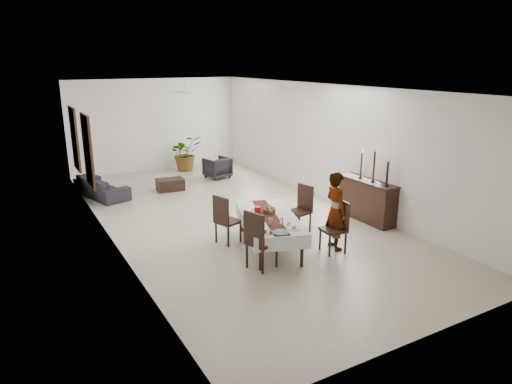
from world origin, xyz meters
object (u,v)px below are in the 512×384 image
object	(u,v)px
sideboard_body	(367,201)
sofa	(102,187)
dining_table_top	(269,218)
red_pitcher	(257,211)
woman	(336,211)

from	to	relation	value
sideboard_body	sofa	size ratio (longest dim) A/B	0.81
dining_table_top	red_pitcher	world-z (taller)	red_pitcher
red_pitcher	woman	xyz separation A→B (m)	(1.34, -0.90, 0.04)
dining_table_top	sofa	bearing A→B (deg)	130.57
red_pitcher	woman	size ratio (longest dim) A/B	0.11
dining_table_top	woman	size ratio (longest dim) A/B	1.33
sideboard_body	sofa	distance (m)	7.46
dining_table_top	woman	distance (m)	1.37
sideboard_body	sofa	world-z (taller)	sideboard_body
woman	sideboard_body	world-z (taller)	woman
red_pitcher	woman	distance (m)	1.62
dining_table_top	sideboard_body	size ratio (longest dim) A/B	1.34
dining_table_top	woman	bearing A→B (deg)	-12.57
dining_table_top	woman	world-z (taller)	woman
red_pitcher	dining_table_top	bearing A→B (deg)	-49.32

